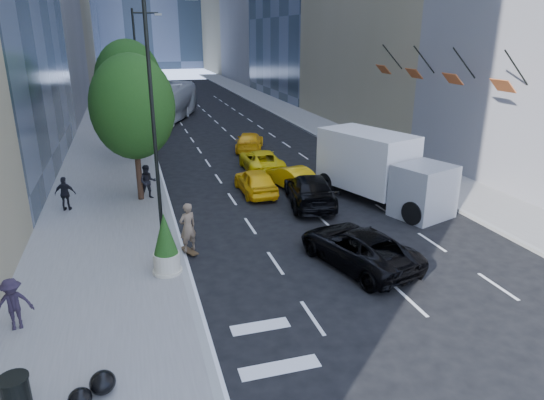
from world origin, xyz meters
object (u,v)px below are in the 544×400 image
object	(u,v)px
box_truck	(380,168)
planter_shrub	(166,245)
black_sedan_mercedes	(310,190)
trash_can	(16,396)
skateboarder	(188,230)
city_bus	(167,103)
black_sedan_lincoln	(358,247)

from	to	relation	value
box_truck	planter_shrub	size ratio (longest dim) A/B	3.41
planter_shrub	black_sedan_mercedes	bearing A→B (deg)	37.16
black_sedan_mercedes	trash_can	size ratio (longest dim) A/B	5.76
skateboarder	box_truck	size ratio (longest dim) A/B	0.26
trash_can	planter_shrub	bearing A→B (deg)	57.50
box_truck	planter_shrub	xyz separation A→B (m)	(-11.49, -5.36, -0.56)
city_bus	trash_can	xyz separation A→B (m)	(-6.94, -39.99, -1.16)
black_sedan_lincoln	planter_shrub	size ratio (longest dim) A/B	2.27
black_sedan_lincoln	black_sedan_mercedes	distance (m)	7.08
box_truck	city_bus	bearing A→B (deg)	87.42
box_truck	black_sedan_mercedes	bearing A→B (deg)	152.40
trash_can	skateboarder	bearing A→B (deg)	57.90
box_truck	planter_shrub	distance (m)	12.69
black_sedan_lincoln	planter_shrub	xyz separation A→B (m)	(-7.10, 1.13, 0.52)
black_sedan_lincoln	trash_can	bearing A→B (deg)	9.22
box_truck	skateboarder	bearing A→B (deg)	-179.81
skateboarder	planter_shrub	bearing A→B (deg)	34.41
black_sedan_mercedes	trash_can	distance (m)	16.80
black_sedan_lincoln	box_truck	bearing A→B (deg)	-139.26
city_bus	black_sedan_mercedes	bearing A→B (deg)	-59.08
black_sedan_lincoln	planter_shrub	world-z (taller)	planter_shrub
black_sedan_lincoln	city_bus	distance (m)	35.24
box_truck	trash_can	distance (m)	19.25
black_sedan_lincoln	box_truck	size ratio (longest dim) A/B	0.67
planter_shrub	trash_can	bearing A→B (deg)	-122.50
skateboarder	black_sedan_mercedes	size ratio (longest dim) A/B	0.37
box_truck	black_sedan_lincoln	bearing A→B (deg)	-143.16
skateboarder	city_bus	world-z (taller)	city_bus
skateboarder	box_truck	world-z (taller)	box_truck
black_sedan_lincoln	trash_can	world-z (taller)	black_sedan_lincoln
black_sedan_lincoln	black_sedan_mercedes	world-z (taller)	black_sedan_mercedes
black_sedan_mercedes	city_bus	size ratio (longest dim) A/B	0.42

